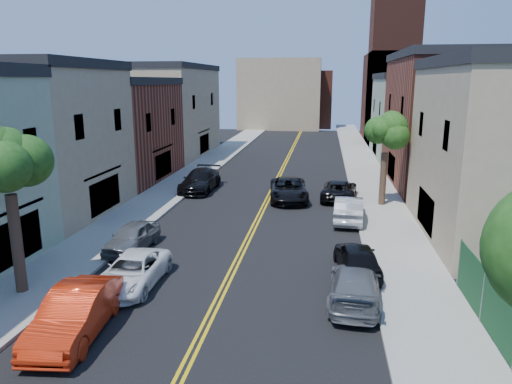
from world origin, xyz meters
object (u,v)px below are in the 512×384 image
at_px(white_pickup, 132,272).
at_px(dark_car_right_far, 339,190).
at_px(grey_car_right, 355,285).
at_px(black_car_right, 357,258).
at_px(black_car_left, 200,180).
at_px(black_suv_lane, 289,190).
at_px(silver_car_right, 349,209).
at_px(grey_car_left, 132,237).
at_px(red_sedan, 75,313).

bearing_deg(white_pickup, dark_car_right_far, 61.53).
bearing_deg(grey_car_right, black_car_right, -90.83).
bearing_deg(black_car_left, black_suv_lane, -14.75).
xyz_separation_m(black_car_right, dark_car_right_far, (-0.42, 13.61, -0.02)).
relative_size(black_car_left, black_car_right, 1.33).
xyz_separation_m(black_car_left, dark_car_right_far, (10.58, -1.20, -0.12)).
height_order(black_car_left, grey_car_right, black_car_left).
distance_m(black_car_right, black_suv_lane, 13.40).
xyz_separation_m(white_pickup, black_car_left, (-1.70, 17.45, 0.18)).
xyz_separation_m(silver_car_right, black_suv_lane, (-4.00, 4.70, 0.00)).
bearing_deg(black_suv_lane, white_pickup, -115.29).
height_order(grey_car_right, dark_car_right_far, dark_car_right_far).
bearing_deg(grey_car_right, grey_car_left, -17.26).
xyz_separation_m(white_pickup, dark_car_right_far, (8.88, 16.25, 0.06)).
bearing_deg(dark_car_right_far, grey_car_right, 95.60).
relative_size(grey_car_left, grey_car_right, 0.84).
height_order(black_car_right, dark_car_right_far, black_car_right).
xyz_separation_m(red_sedan, black_suv_lane, (5.62, 19.44, -0.03)).
height_order(grey_car_left, silver_car_right, silver_car_right).
height_order(red_sedan, silver_car_right, red_sedan).
bearing_deg(dark_car_right_far, white_pickup, 66.40).
bearing_deg(black_car_left, black_car_right, -52.08).
relative_size(grey_car_left, dark_car_right_far, 0.80).
bearing_deg(grey_car_left, white_pickup, -63.15).
bearing_deg(silver_car_right, grey_car_right, 92.12).
bearing_deg(black_car_left, grey_car_right, -57.35).
xyz_separation_m(grey_car_left, silver_car_right, (11.00, 6.66, 0.09)).
distance_m(red_sedan, grey_car_left, 8.21).
relative_size(red_sedan, grey_car_left, 1.20).
distance_m(grey_car_left, dark_car_right_far, 16.13).
bearing_deg(black_car_right, silver_car_right, -95.83).
bearing_deg(white_pickup, silver_car_right, 49.30).
bearing_deg(silver_car_right, black_car_right, 93.49).
bearing_deg(black_car_left, silver_car_right, -30.07).
xyz_separation_m(grey_car_left, black_suv_lane, (7.00, 11.35, 0.09)).
xyz_separation_m(white_pickup, black_car_right, (9.30, 2.65, 0.08)).
distance_m(white_pickup, black_car_left, 17.54).
relative_size(grey_car_left, black_car_right, 0.96).
relative_size(grey_car_left, black_car_left, 0.72).
relative_size(white_pickup, black_car_left, 0.82).
bearing_deg(black_suv_lane, red_sedan, -112.46).
bearing_deg(red_sedan, silver_car_right, 51.84).
relative_size(grey_car_right, dark_car_right_far, 0.95).
bearing_deg(red_sedan, black_car_left, 88.63).
height_order(grey_car_left, dark_car_right_far, dark_car_right_far).
height_order(red_sedan, white_pickup, red_sedan).
bearing_deg(grey_car_right, red_sedan, 26.64).
height_order(grey_car_left, black_car_right, black_car_right).
relative_size(white_pickup, black_suv_lane, 0.83).
height_order(red_sedan, grey_car_right, red_sedan).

